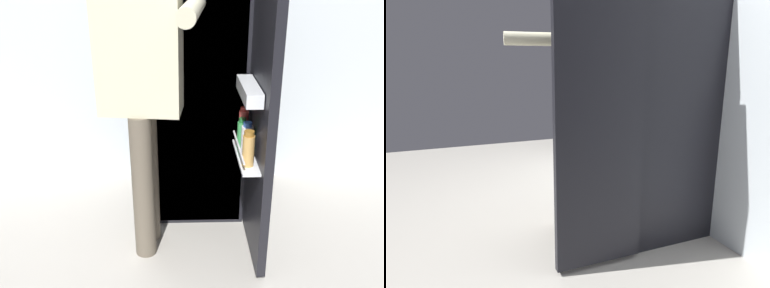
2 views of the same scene
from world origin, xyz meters
TOP-DOWN VIEW (x-y plane):
  - ground_plane at (0.00, 0.00)m, footprint 6.64×6.64m
  - refrigerator at (0.02, 0.53)m, footprint 0.63×1.20m
  - person at (-0.29, 0.04)m, footprint 0.55×0.77m

SIDE VIEW (x-z plane):
  - ground_plane at x=0.00m, z-range 0.00..0.00m
  - refrigerator at x=0.02m, z-range 0.00..1.78m
  - person at x=-0.29m, z-range 0.17..1.86m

